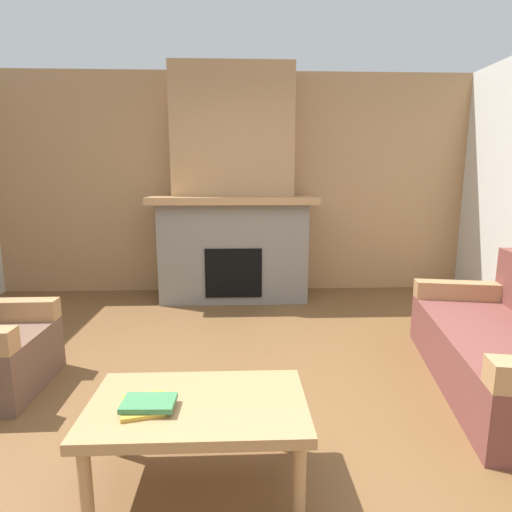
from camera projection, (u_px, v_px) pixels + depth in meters
The scene contains 5 objects.
ground at pixel (230, 414), 2.58m from camera, with size 9.00×9.00×0.00m, color brown.
wall_back_wood_panel at pixel (234, 185), 5.27m from camera, with size 6.00×0.12×2.70m, color tan.
fireplace at pixel (233, 201), 4.94m from camera, with size 1.90×0.82×2.70m.
coffee_table at pixel (198, 412), 1.92m from camera, with size 1.00×0.60×0.43m.
book_stack_near_edge at pixel (146, 404), 1.85m from camera, with size 0.26×0.25×0.04m.
Camera 1 is at (0.07, -2.36, 1.44)m, focal length 29.23 mm.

